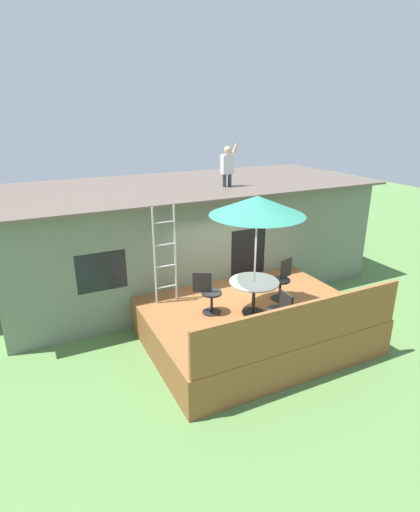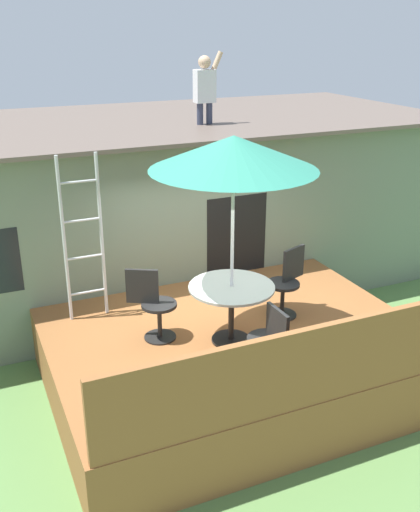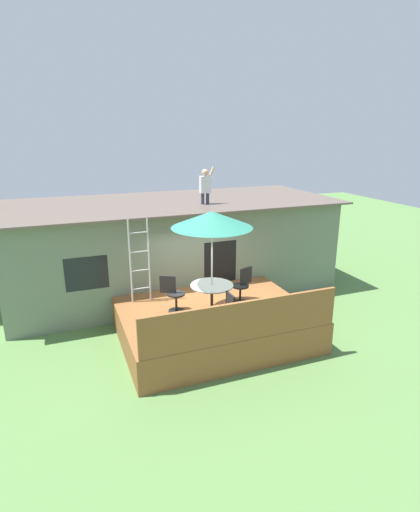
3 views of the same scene
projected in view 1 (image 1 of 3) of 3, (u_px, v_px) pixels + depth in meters
name	position (u px, v px, depth m)	size (l,w,h in m)	color
ground_plane	(250.00, 337.00, 9.21)	(40.00, 40.00, 0.00)	#567F42
house	(187.00, 234.00, 11.74)	(10.50, 4.50, 2.96)	slate
deck	(251.00, 322.00, 9.07)	(4.62, 3.71, 0.80)	brown
deck_railing	(305.00, 325.00, 7.25)	(4.52, 0.08, 0.90)	brown
patio_table	(254.00, 288.00, 8.42)	(1.04, 1.04, 0.74)	black
patio_umbrella	(257.00, 206.00, 7.82)	(1.90, 1.90, 2.54)	silver
step_ladder	(165.00, 255.00, 8.81)	(0.52, 0.04, 2.20)	silver
person_figure	(228.00, 163.00, 10.61)	(0.47, 0.20, 1.11)	#33384C
patio_chair_left	(208.00, 293.00, 8.51)	(0.58, 0.44, 0.92)	black
patio_chair_right	(282.00, 279.00, 9.18)	(0.60, 0.44, 0.92)	black
patio_chair_near	(280.00, 312.00, 7.69)	(0.44, 0.62, 0.92)	black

